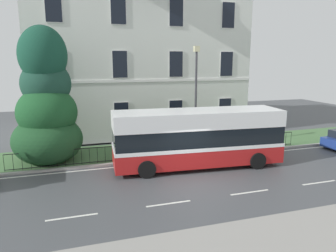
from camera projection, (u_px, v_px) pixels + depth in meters
The scene contains 7 objects.
ground_plane at pixel (190, 178), 16.60m from camera, with size 60.00×56.00×0.18m.
georgian_townhouse at pixel (135, 52), 27.48m from camera, with size 17.19×10.17×13.39m.
iron_verge_railing at pixel (167, 149), 19.82m from camera, with size 18.61×0.04×0.97m.
evergreen_tree at pixel (46, 108), 18.54m from camera, with size 4.08×4.08×8.10m.
single_decker_bus at pixel (198, 137), 18.13m from camera, with size 9.85×3.28×3.30m.
street_lamp_post at pixel (196, 92), 20.75m from camera, with size 0.36×0.24×6.86m.
litter_bin at pixel (126, 149), 19.63m from camera, with size 0.53×0.53×1.08m.
Camera 1 is at (-5.81, -13.85, 6.04)m, focal length 33.72 mm.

